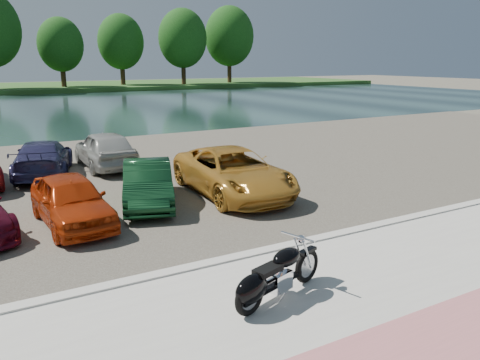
% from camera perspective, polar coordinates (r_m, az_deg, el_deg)
% --- Properties ---
extents(ground, '(200.00, 200.00, 0.00)m').
position_cam_1_polar(ground, '(9.29, 10.08, -13.23)').
color(ground, '#595447').
rests_on(ground, ground).
extents(promenade, '(60.00, 6.00, 0.10)m').
position_cam_1_polar(promenade, '(8.61, 14.43, -15.44)').
color(promenade, '#B5B1AA').
rests_on(promenade, ground).
extents(pink_path, '(60.00, 2.00, 0.01)m').
position_cam_1_polar(pink_path, '(7.75, 22.51, -19.32)').
color(pink_path, '#AC6167').
rests_on(pink_path, promenade).
extents(kerb, '(60.00, 0.30, 0.14)m').
position_cam_1_polar(kerb, '(10.72, 3.28, -8.72)').
color(kerb, '#B5B1AA').
rests_on(kerb, ground).
extents(parking_lot, '(60.00, 18.00, 0.04)m').
position_cam_1_polar(parking_lot, '(18.59, -11.75, 0.86)').
color(parking_lot, '#3E3832').
rests_on(parking_lot, ground).
extents(river, '(120.00, 40.00, 0.00)m').
position_cam_1_polar(river, '(46.79, -22.77, 8.04)').
color(river, '#182C2B').
rests_on(river, ground).
extents(far_bank, '(120.00, 24.00, 0.60)m').
position_cam_1_polar(far_bank, '(78.58, -25.69, 10.09)').
color(far_bank, '#244A1A').
rests_on(far_bank, ground).
extents(far_trees, '(70.25, 10.68, 12.52)m').
position_cam_1_polar(far_trees, '(72.80, -22.42, 15.88)').
color(far_trees, '#352313').
rests_on(far_trees, far_bank).
extents(motorcycle, '(2.26, 1.02, 1.05)m').
position_cam_1_polar(motorcycle, '(8.42, 3.96, -11.79)').
color(motorcycle, black).
rests_on(motorcycle, promenade).
extents(car_4, '(1.87, 4.00, 1.33)m').
position_cam_1_polar(car_4, '(13.07, -19.90, -2.34)').
color(car_4, '#B6330C').
rests_on(car_4, parking_lot).
extents(car_5, '(2.50, 4.19, 1.30)m').
position_cam_1_polar(car_5, '(14.29, -11.18, -0.40)').
color(car_5, '#0D3219').
rests_on(car_5, parking_lot).
extents(car_6, '(2.62, 5.40, 1.48)m').
position_cam_1_polar(car_6, '(15.07, -0.86, 0.99)').
color(car_6, '#BD852B').
rests_on(car_6, parking_lot).
extents(car_11, '(2.88, 4.91, 1.34)m').
position_cam_1_polar(car_11, '(19.10, -22.87, 2.49)').
color(car_11, navy).
rests_on(car_11, parking_lot).
extents(car_12, '(1.85, 4.46, 1.51)m').
position_cam_1_polar(car_12, '(19.71, -16.14, 3.66)').
color(car_12, '#ACACA7').
rests_on(car_12, parking_lot).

